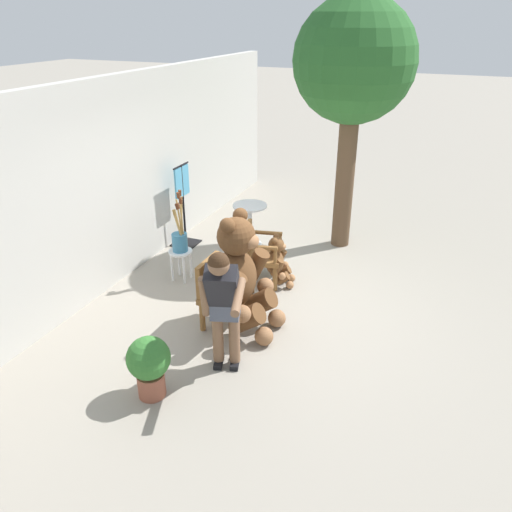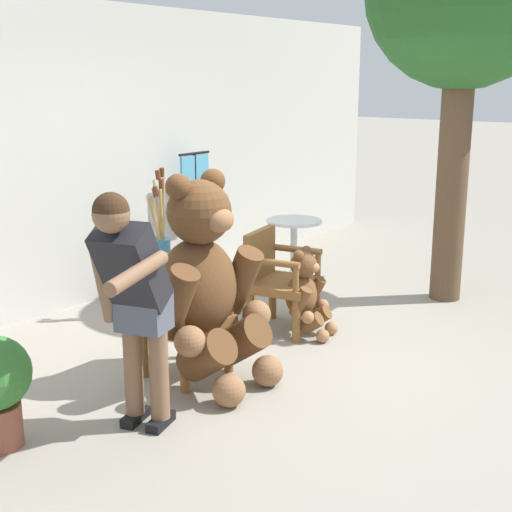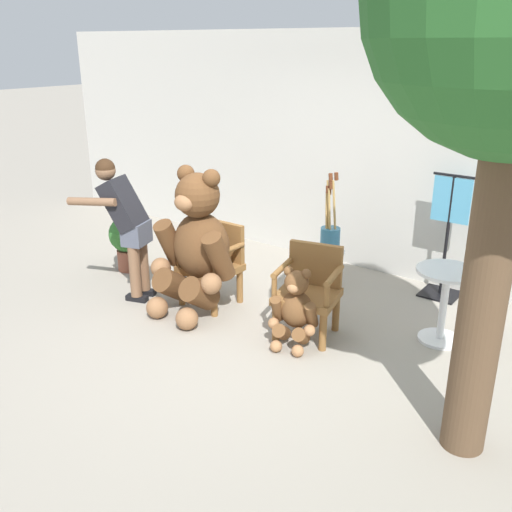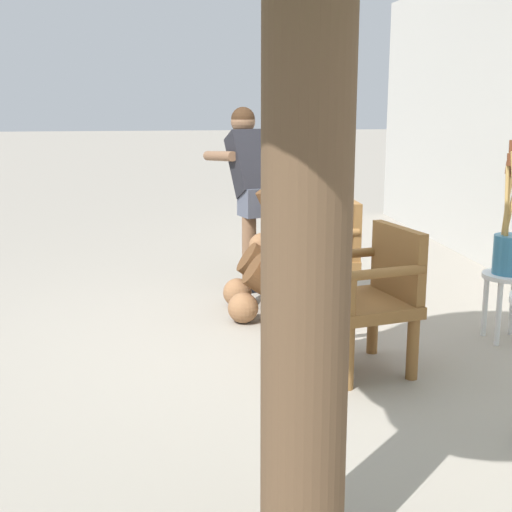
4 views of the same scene
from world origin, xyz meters
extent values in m
plane|color=gray|center=(0.00, 0.00, 0.00)|extent=(60.00, 60.00, 0.00)
cube|color=brown|center=(-0.60, 0.40, 0.41)|extent=(0.56, 0.52, 0.07)
cylinder|color=brown|center=(-0.83, 0.19, 0.18)|extent=(0.07, 0.07, 0.37)
cylinder|color=brown|center=(-0.37, 0.18, 0.18)|extent=(0.07, 0.07, 0.37)
cylinder|color=brown|center=(-0.83, 0.61, 0.18)|extent=(0.07, 0.07, 0.37)
cylinder|color=brown|center=(-0.37, 0.60, 0.18)|extent=(0.07, 0.07, 0.37)
cube|color=brown|center=(-0.60, 0.63, 0.65)|extent=(0.52, 0.06, 0.42)
cylinder|color=brown|center=(-0.85, 0.40, 0.66)|extent=(0.06, 0.48, 0.06)
cylinder|color=brown|center=(-0.85, 0.19, 0.55)|extent=(0.05, 0.05, 0.22)
cylinder|color=brown|center=(-0.35, 0.39, 0.66)|extent=(0.06, 0.48, 0.06)
cylinder|color=brown|center=(-0.35, 0.18, 0.55)|extent=(0.05, 0.05, 0.22)
cube|color=brown|center=(0.60, 0.40, 0.41)|extent=(0.66, 0.63, 0.07)
cylinder|color=brown|center=(0.42, 0.14, 0.18)|extent=(0.07, 0.07, 0.37)
cylinder|color=brown|center=(0.87, 0.24, 0.18)|extent=(0.07, 0.07, 0.37)
cylinder|color=brown|center=(0.33, 0.55, 0.18)|extent=(0.07, 0.07, 0.37)
cylinder|color=brown|center=(0.78, 0.65, 0.18)|extent=(0.07, 0.07, 0.37)
cube|color=brown|center=(0.55, 0.62, 0.65)|extent=(0.52, 0.18, 0.42)
cylinder|color=brown|center=(0.36, 0.34, 0.66)|extent=(0.16, 0.48, 0.06)
cylinder|color=brown|center=(0.40, 0.14, 0.55)|extent=(0.05, 0.05, 0.22)
cylinder|color=brown|center=(0.84, 0.45, 0.66)|extent=(0.16, 0.48, 0.06)
cylinder|color=brown|center=(0.89, 0.25, 0.55)|extent=(0.05, 0.05, 0.22)
ellipsoid|color=brown|center=(-0.60, 0.28, 0.68)|extent=(0.62, 0.52, 0.71)
sphere|color=brown|center=(-0.60, 0.24, 1.23)|extent=(0.45, 0.45, 0.45)
ellipsoid|color=#8C603D|center=(-0.60, 0.05, 1.20)|extent=(0.21, 0.17, 0.17)
sphere|color=black|center=(-0.60, 0.05, 1.21)|extent=(0.07, 0.07, 0.07)
sphere|color=brown|center=(-0.77, 0.27, 1.42)|extent=(0.18, 0.18, 0.18)
sphere|color=brown|center=(-0.43, 0.26, 1.42)|extent=(0.18, 0.18, 0.18)
cylinder|color=brown|center=(-0.93, 0.16, 0.68)|extent=(0.20, 0.39, 0.53)
sphere|color=#8C603D|center=(-0.95, 0.02, 0.45)|extent=(0.21, 0.21, 0.21)
cylinder|color=brown|center=(-0.27, 0.16, 0.68)|extent=(0.20, 0.39, 0.53)
sphere|color=#8C603D|center=(-0.26, 0.01, 0.45)|extent=(0.21, 0.21, 0.21)
cylinder|color=brown|center=(-0.79, 0.02, 0.30)|extent=(0.26, 0.44, 0.42)
sphere|color=#8C603D|center=(-0.81, -0.19, 0.11)|extent=(0.22, 0.22, 0.22)
cylinder|color=brown|center=(-0.41, 0.01, 0.30)|extent=(0.26, 0.44, 0.42)
sphere|color=#8C603D|center=(-0.40, -0.20, 0.11)|extent=(0.22, 0.22, 0.22)
ellipsoid|color=brown|center=(0.60, 0.22, 0.34)|extent=(0.36, 0.32, 0.35)
sphere|color=brown|center=(0.61, 0.20, 0.62)|extent=(0.22, 0.22, 0.22)
ellipsoid|color=#A47148|center=(0.63, 0.11, 0.60)|extent=(0.12, 0.10, 0.08)
sphere|color=black|center=(0.63, 0.11, 0.60)|extent=(0.03, 0.03, 0.03)
sphere|color=brown|center=(0.52, 0.19, 0.71)|extent=(0.09, 0.09, 0.09)
sphere|color=brown|center=(0.68, 0.23, 0.71)|extent=(0.09, 0.09, 0.09)
cylinder|color=brown|center=(0.45, 0.12, 0.34)|extent=(0.14, 0.21, 0.27)
sphere|color=#A47148|center=(0.46, 0.05, 0.22)|extent=(0.11, 0.11, 0.11)
cylinder|color=brown|center=(0.78, 0.20, 0.34)|extent=(0.14, 0.21, 0.27)
sphere|color=#A47148|center=(0.80, 0.13, 0.22)|extent=(0.11, 0.11, 0.11)
cylinder|color=brown|center=(0.54, 0.07, 0.15)|extent=(0.18, 0.24, 0.21)
sphere|color=#A47148|center=(0.55, -0.04, 0.06)|extent=(0.11, 0.11, 0.11)
cylinder|color=brown|center=(0.72, 0.11, 0.15)|extent=(0.18, 0.24, 0.21)
sphere|color=#A47148|center=(0.76, 0.01, 0.06)|extent=(0.11, 0.11, 0.11)
cube|color=black|center=(-1.34, 0.13, 0.03)|extent=(0.26, 0.16, 0.06)
cylinder|color=brown|center=(-1.34, 0.13, 0.47)|extent=(0.12, 0.12, 0.82)
cube|color=black|center=(-1.29, -0.04, 0.03)|extent=(0.26, 0.16, 0.06)
cylinder|color=brown|center=(-1.29, -0.04, 0.47)|extent=(0.12, 0.12, 0.82)
cube|color=#4C5160|center=(-1.32, 0.04, 0.75)|extent=(0.30, 0.35, 0.24)
cube|color=black|center=(-1.44, 0.00, 1.06)|extent=(0.51, 0.44, 0.57)
sphere|color=brown|center=(-1.61, -0.05, 1.40)|extent=(0.21, 0.21, 0.21)
sphere|color=#382314|center=(-1.61, -0.05, 1.42)|extent=(0.21, 0.21, 0.21)
cylinder|color=brown|center=(-1.62, -0.25, 1.11)|extent=(0.56, 0.25, 0.12)
cylinder|color=brown|center=(-1.50, 0.19, 0.94)|extent=(0.22, 0.14, 0.51)
cylinder|color=silver|center=(0.21, 1.51, 0.45)|extent=(0.34, 0.34, 0.03)
cylinder|color=silver|center=(0.11, 1.61, 0.22)|extent=(0.04, 0.04, 0.43)
cylinder|color=silver|center=(0.30, 1.41, 0.22)|extent=(0.04, 0.04, 0.43)
cylinder|color=silver|center=(0.11, 1.41, 0.22)|extent=(0.04, 0.04, 0.43)
cylinder|color=teal|center=(0.21, 1.51, 0.59)|extent=(0.22, 0.22, 0.26)
cylinder|color=tan|center=(0.20, 1.47, 0.90)|extent=(0.11, 0.04, 0.72)
cylinder|color=tan|center=(0.18, 1.49, 0.82)|extent=(0.08, 0.13, 0.56)
cylinder|color=#592D19|center=(0.18, 1.49, 1.14)|extent=(0.05, 0.06, 0.09)
cylinder|color=tan|center=(0.22, 1.45, 0.86)|extent=(0.07, 0.03, 0.64)
cylinder|color=#592D19|center=(0.22, 1.45, 1.22)|extent=(0.05, 0.05, 0.08)
cylinder|color=tan|center=(0.17, 1.47, 0.83)|extent=(0.09, 0.10, 0.58)
cylinder|color=#592D19|center=(0.17, 1.47, 1.16)|extent=(0.05, 0.05, 0.09)
cylinder|color=brown|center=(2.32, -0.31, 1.20)|extent=(0.29, 0.29, 2.40)
cylinder|color=brown|center=(-2.05, 0.53, 0.13)|extent=(0.28, 0.28, 0.26)
sphere|color=#33702D|center=(-2.05, 0.53, 0.46)|extent=(0.44, 0.44, 0.44)
camera|label=1|loc=(-5.29, -1.98, 3.52)|focal=35.00mm
camera|label=2|loc=(-4.10, -3.04, 2.13)|focal=50.00mm
camera|label=3|loc=(3.12, -3.80, 2.64)|focal=40.00mm
camera|label=4|loc=(4.52, -0.77, 1.61)|focal=50.00mm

